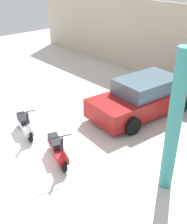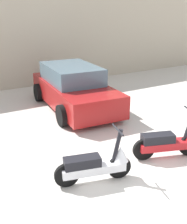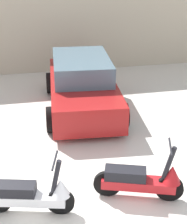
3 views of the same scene
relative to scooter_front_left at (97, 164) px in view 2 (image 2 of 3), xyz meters
The scene contains 5 objects.
ground_plane 1.23m from the scooter_front_left, 47.33° to the right, with size 28.00×28.00×0.00m, color silver.
wall_back 7.14m from the scooter_front_left, 83.47° to the left, with size 19.60×0.12×3.38m, color beige.
scooter_front_left is the anchor object (origin of this frame).
scooter_front_right 1.77m from the scooter_front_left, ahead, with size 1.42×0.73×1.03m.
car_rear_left 4.09m from the scooter_front_left, 69.08° to the left, with size 2.10×3.95×1.30m.
Camera 2 is at (-3.05, -2.85, 2.96)m, focal length 45.00 mm.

